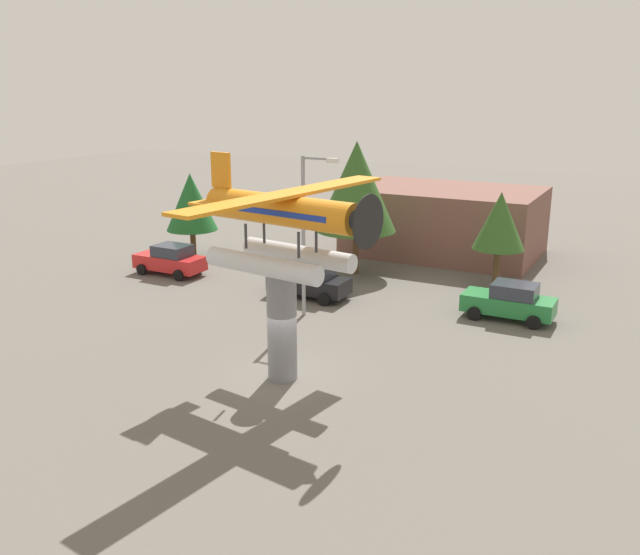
% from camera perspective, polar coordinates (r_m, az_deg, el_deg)
% --- Properties ---
extents(ground_plane, '(140.00, 140.00, 0.00)m').
position_cam_1_polar(ground_plane, '(25.76, -3.15, -8.44)').
color(ground_plane, '#605B54').
extents(display_pedestal, '(1.10, 1.10, 4.24)m').
position_cam_1_polar(display_pedestal, '(24.96, -3.22, -4.00)').
color(display_pedestal, slate).
rests_on(display_pedestal, ground).
extents(floatplane_monument, '(7.08, 10.45, 4.00)m').
position_cam_1_polar(floatplane_monument, '(23.86, -3.11, 4.52)').
color(floatplane_monument, silver).
rests_on(floatplane_monument, display_pedestal).
extents(car_near_red, '(4.20, 2.02, 1.76)m').
position_cam_1_polar(car_near_red, '(40.17, -12.47, 1.48)').
color(car_near_red, red).
rests_on(car_near_red, ground).
extents(car_mid_black, '(4.20, 2.02, 1.76)m').
position_cam_1_polar(car_mid_black, '(34.92, -0.85, -0.29)').
color(car_mid_black, black).
rests_on(car_mid_black, ground).
extents(car_far_green, '(4.20, 2.02, 1.76)m').
position_cam_1_polar(car_far_green, '(32.87, 15.67, -1.93)').
color(car_far_green, '#237A38').
rests_on(car_far_green, ground).
extents(streetlight_primary, '(1.84, 0.28, 7.56)m').
position_cam_1_polar(streetlight_primary, '(31.27, -1.09, 4.46)').
color(streetlight_primary, gray).
rests_on(streetlight_primary, ground).
extents(storefront_building, '(11.76, 7.97, 4.25)m').
position_cam_1_polar(storefront_building, '(44.85, 10.47, 4.71)').
color(storefront_building, brown).
rests_on(storefront_building, ground).
extents(tree_west, '(3.22, 3.22, 5.34)m').
position_cam_1_polar(tree_west, '(43.62, -10.79, 6.26)').
color(tree_west, brown).
rests_on(tree_west, ground).
extents(tree_east, '(4.59, 4.59, 7.65)m').
position_cam_1_polar(tree_east, '(38.64, 3.08, 7.64)').
color(tree_east, brown).
rests_on(tree_east, ground).
extents(tree_center_back, '(2.74, 2.74, 5.26)m').
position_cam_1_polar(tree_center_back, '(37.02, 14.89, 4.60)').
color(tree_center_back, brown).
rests_on(tree_center_back, ground).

